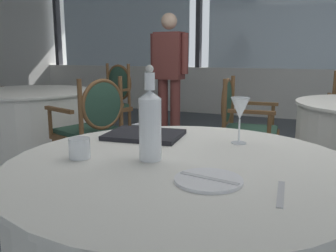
{
  "coord_description": "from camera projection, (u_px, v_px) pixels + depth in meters",
  "views": [
    {
      "loc": [
        0.53,
        -2.46,
        1.12
      ],
      "look_at": [
        0.03,
        -1.28,
        0.86
      ],
      "focal_mm": 38.4,
      "sensor_mm": 36.0,
      "label": 1
    }
  ],
  "objects": [
    {
      "name": "background_table_0",
      "position": [
        31.0,
        127.0,
        3.7
      ],
      "size": [
        1.3,
        1.3,
        0.74
      ],
      "color": "silver",
      "rests_on": "ground_plane"
    },
    {
      "name": "water_bottle",
      "position": [
        150.0,
        123.0,
        1.27
      ],
      "size": [
        0.08,
        0.08,
        0.34
      ],
      "color": "white",
      "rests_on": "foreground_table"
    },
    {
      "name": "dining_chair_0_3",
      "position": [
        94.0,
        123.0,
        2.96
      ],
      "size": [
        0.58,
        0.63,
        0.93
      ],
      "rotation": [
        0.0,
        0.0,
        9.1
      ],
      "color": "brown",
      "rests_on": "ground_plane"
    },
    {
      "name": "water_tumbler",
      "position": [
        80.0,
        148.0,
        1.31
      ],
      "size": [
        0.08,
        0.08,
        0.07
      ],
      "primitive_type": "cylinder",
      "color": "white",
      "rests_on": "foreground_table"
    },
    {
      "name": "dining_chair_0_0",
      "position": [
        112.0,
        98.0,
        4.44
      ],
      "size": [
        0.63,
        0.58,
        0.99
      ],
      "rotation": [
        0.0,
        0.0,
        4.39
      ],
      "color": "brown",
      "rests_on": "ground_plane"
    },
    {
      "name": "wine_glass",
      "position": [
        240.0,
        110.0,
        1.5
      ],
      "size": [
        0.08,
        0.08,
        0.2
      ],
      "color": "white",
      "rests_on": "foreground_table"
    },
    {
      "name": "side_plate",
      "position": [
        208.0,
        180.0,
        1.07
      ],
      "size": [
        0.21,
        0.21,
        0.01
      ],
      "primitive_type": "cylinder",
      "color": "white",
      "rests_on": "foreground_table"
    },
    {
      "name": "diner_person_0",
      "position": [
        169.0,
        69.0,
        4.59
      ],
      "size": [
        0.53,
        0.23,
        1.6
      ],
      "rotation": [
        0.0,
        0.0,
        4.64
      ],
      "color": "brown",
      "rests_on": "ground_plane"
    },
    {
      "name": "butter_knife",
      "position": [
        208.0,
        178.0,
        1.07
      ],
      "size": [
        0.19,
        0.05,
        0.0
      ],
      "primitive_type": "cube",
      "rotation": [
        0.0,
        0.0,
        -0.18
      ],
      "color": "silver",
      "rests_on": "foreground_table"
    },
    {
      "name": "dining_chair_1_3",
      "position": [
        241.0,
        122.0,
        3.09
      ],
      "size": [
        0.5,
        0.56,
        0.91
      ],
      "rotation": [
        0.0,
        0.0,
        12.64
      ],
      "color": "brown",
      "rests_on": "ground_plane"
    },
    {
      "name": "window_wall_far",
      "position": [
        290.0,
        48.0,
        6.0
      ],
      "size": [
        10.24,
        0.14,
        2.98
      ],
      "color": "silver",
      "rests_on": "ground_plane"
    },
    {
      "name": "dinner_fork",
      "position": [
        281.0,
        194.0,
        0.98
      ],
      "size": [
        0.03,
        0.19,
        0.0
      ],
      "primitive_type": "cube",
      "rotation": [
        0.0,
        0.0,
        1.65
      ],
      "color": "silver",
      "rests_on": "foreground_table"
    },
    {
      "name": "menu_book",
      "position": [
        144.0,
        135.0,
        1.64
      ],
      "size": [
        0.36,
        0.29,
        0.02
      ],
      "primitive_type": "cube",
      "rotation": [
        0.0,
        0.0,
        0.11
      ],
      "color": "black",
      "rests_on": "foreground_table"
    },
    {
      "name": "ground_plane",
      "position": [
        233.0,
        208.0,
        2.64
      ],
      "size": [
        13.83,
        13.83,
        0.0
      ],
      "primitive_type": "plane",
      "color": "#4C5156"
    }
  ]
}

